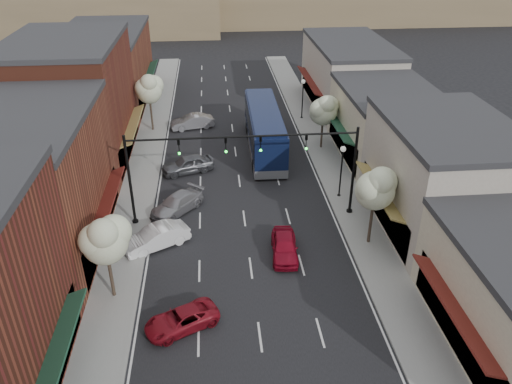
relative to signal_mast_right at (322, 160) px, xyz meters
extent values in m
plane|color=black|center=(-5.62, -8.00, -4.62)|extent=(160.00, 160.00, 0.00)
cube|color=gray|center=(-14.02, 10.50, -4.55)|extent=(2.80, 73.00, 0.15)
cube|color=gray|center=(2.78, 10.50, -4.55)|extent=(2.80, 73.00, 0.15)
cube|color=gray|center=(-12.62, 10.50, -4.55)|extent=(0.25, 73.00, 0.17)
cube|color=gray|center=(1.38, 10.50, -4.55)|extent=(0.25, 73.00, 0.17)
cube|color=#1A432E|center=(-14.92, -16.00, -1.52)|extent=(1.07, 9.80, 0.49)
cube|color=brown|center=(-19.92, -2.00, -0.12)|extent=(9.00, 14.00, 9.00)
cube|color=#2D2D30|center=(-19.92, -2.00, 4.58)|extent=(9.20, 14.10, 0.40)
cube|color=black|center=(-15.72, -2.00, -3.02)|extent=(0.60, 11.90, 2.60)
cube|color=#5E1B15|center=(-14.92, -2.00, -1.52)|extent=(1.07, 9.80, 0.49)
cube|color=brown|center=(-19.92, 12.00, 0.63)|extent=(9.00, 14.00, 10.50)
cube|color=#2D2D30|center=(-19.92, 12.00, 6.08)|extent=(9.20, 14.10, 0.40)
cube|color=black|center=(-15.72, 12.00, -3.02)|extent=(0.60, 11.90, 2.60)
cube|color=olive|center=(-14.92, 12.00, -1.52)|extent=(1.07, 9.80, 0.49)
cube|color=brown|center=(-19.92, 28.00, -0.62)|extent=(9.00, 18.00, 8.00)
cube|color=#2D2D30|center=(-19.92, 28.00, 3.58)|extent=(9.20, 18.10, 0.40)
cube|color=black|center=(-15.72, 28.00, -3.02)|extent=(0.60, 15.30, 2.60)
cube|color=#1A432E|center=(-14.92, 28.00, -1.52)|extent=(1.07, 12.60, 0.49)
cube|color=black|center=(4.48, -14.00, -3.02)|extent=(0.60, 10.20, 2.60)
cube|color=#5E1B15|center=(3.68, -14.00, -1.52)|extent=(1.07, 8.40, 0.49)
cube|color=#B5A99B|center=(8.18, -2.00, -0.87)|extent=(8.00, 12.00, 7.50)
cube|color=#2D2D30|center=(8.18, -2.00, 3.08)|extent=(8.20, 12.10, 0.40)
cube|color=black|center=(4.48, -2.00, -3.02)|extent=(0.60, 10.20, 2.60)
cube|color=olive|center=(3.68, -2.00, -1.52)|extent=(1.07, 8.40, 0.49)
cube|color=beige|center=(8.18, 10.00, -1.62)|extent=(8.00, 12.00, 6.00)
cube|color=#2D2D30|center=(8.18, 10.00, 1.58)|extent=(8.20, 12.10, 0.40)
cube|color=black|center=(4.48, 10.00, -3.02)|extent=(0.60, 10.20, 2.60)
cube|color=#1A432E|center=(3.68, 10.00, -1.52)|extent=(1.07, 8.40, 0.49)
cube|color=#B5A99B|center=(8.18, 24.00, -1.12)|extent=(8.00, 16.00, 7.00)
cube|color=#2D2D30|center=(8.18, 24.00, 2.58)|extent=(8.20, 16.10, 0.40)
cube|color=black|center=(4.48, 24.00, -3.02)|extent=(0.60, 13.60, 2.60)
cube|color=#5E1B15|center=(3.68, 24.00, -1.52)|extent=(1.07, 11.20, 0.49)
cube|color=#7A6647|center=(-30.62, 70.00, -0.62)|extent=(50.00, 20.00, 8.00)
cylinder|color=black|center=(2.38, 0.00, -4.47)|extent=(0.44, 0.44, 0.30)
cylinder|color=black|center=(2.38, 0.00, -1.12)|extent=(0.20, 0.20, 7.00)
cylinder|color=black|center=(-1.62, 0.00, 1.98)|extent=(8.00, 0.14, 0.14)
imported|color=black|center=(-1.22, 0.00, 1.38)|extent=(0.18, 0.46, 1.10)
sphere|color=#19E533|center=(-1.22, -0.12, 0.96)|extent=(0.18, 0.18, 0.18)
imported|color=black|center=(-4.42, 0.00, 1.38)|extent=(0.18, 0.46, 1.10)
sphere|color=#19E533|center=(-4.42, -0.12, 0.96)|extent=(0.18, 0.18, 0.18)
cylinder|color=black|center=(-13.62, 0.00, -4.47)|extent=(0.44, 0.44, 0.30)
cylinder|color=black|center=(-13.62, 0.00, -1.12)|extent=(0.20, 0.20, 7.00)
cylinder|color=black|center=(-9.62, 0.00, 1.98)|extent=(8.00, 0.14, 0.14)
imported|color=black|center=(-10.02, 0.00, 1.38)|extent=(0.18, 0.46, 1.10)
sphere|color=#19E533|center=(-10.02, -0.12, 0.96)|extent=(0.18, 0.18, 0.18)
imported|color=black|center=(-6.82, 0.00, 1.38)|extent=(0.18, 0.46, 1.10)
sphere|color=#19E533|center=(-6.82, -0.12, 0.96)|extent=(0.18, 0.18, 0.18)
cylinder|color=#47382B|center=(2.68, -4.00, -2.77)|extent=(0.20, 0.20, 3.71)
sphere|color=beige|center=(2.68, -4.00, -0.45)|extent=(2.60, 2.60, 2.60)
sphere|color=beige|center=(3.18, -3.70, 0.02)|extent=(2.00, 2.00, 2.00)
sphere|color=beige|center=(2.28, -4.30, -0.10)|extent=(1.90, 1.90, 1.90)
sphere|color=beige|center=(2.78, -4.50, 0.48)|extent=(1.70, 1.70, 1.70)
cylinder|color=#47382B|center=(2.68, 12.00, -2.96)|extent=(0.20, 0.20, 3.33)
sphere|color=beige|center=(2.68, 12.00, -0.88)|extent=(2.60, 2.60, 2.60)
sphere|color=beige|center=(3.18, 12.30, -0.46)|extent=(2.00, 2.00, 2.00)
sphere|color=beige|center=(2.28, 11.70, -0.57)|extent=(1.90, 1.90, 1.90)
sphere|color=beige|center=(2.78, 11.50, -0.05)|extent=(1.70, 1.70, 1.70)
cylinder|color=#47382B|center=(-13.92, -8.00, -2.86)|extent=(0.20, 0.20, 3.52)
sphere|color=beige|center=(-13.92, -8.00, -0.66)|extent=(2.60, 2.60, 2.60)
sphere|color=beige|center=(-13.42, -7.70, -0.22)|extent=(2.00, 2.00, 2.00)
sphere|color=beige|center=(-14.32, -8.30, -0.33)|extent=(1.90, 1.90, 1.90)
sphere|color=beige|center=(-13.82, -8.50, 0.22)|extent=(1.70, 1.70, 1.70)
cylinder|color=#47382B|center=(-13.92, 18.00, -2.70)|extent=(0.20, 0.20, 3.84)
sphere|color=beige|center=(-13.92, 18.00, -0.30)|extent=(2.60, 2.60, 2.60)
sphere|color=beige|center=(-13.42, 18.30, 0.18)|extent=(2.00, 2.00, 2.00)
sphere|color=beige|center=(-14.32, 17.70, 0.06)|extent=(1.90, 1.90, 1.90)
sphere|color=beige|center=(-13.82, 17.50, 0.66)|extent=(1.70, 1.70, 1.70)
cylinder|color=black|center=(2.18, 2.50, -4.52)|extent=(0.28, 0.28, 0.20)
cylinder|color=black|center=(2.18, 2.50, -2.62)|extent=(0.12, 0.12, 4.00)
sphere|color=white|center=(2.18, 2.50, -0.40)|extent=(0.44, 0.44, 0.44)
cylinder|color=black|center=(2.18, 20.00, -4.52)|extent=(0.28, 0.28, 0.20)
cylinder|color=black|center=(2.18, 20.00, -2.62)|extent=(0.12, 0.12, 4.00)
sphere|color=white|center=(2.18, 20.00, -0.40)|extent=(0.44, 0.44, 0.44)
cube|color=#0E183A|center=(-2.83, 12.23, -2.47)|extent=(3.00, 13.23, 3.40)
cube|color=#595B60|center=(-2.83, 12.23, -4.02)|extent=(3.02, 13.25, 0.77)
cube|color=black|center=(-2.83, 12.23, -1.98)|extent=(3.05, 12.18, 1.21)
cube|color=#0E183A|center=(-2.83, 12.23, -0.72)|extent=(2.77, 12.70, 0.28)
cube|color=black|center=(-2.90, 5.68, -1.76)|extent=(2.29, 0.10, 1.32)
cylinder|color=black|center=(-4.18, 7.63, -4.05)|extent=(0.36, 1.15, 1.14)
cylinder|color=black|center=(-1.58, 7.60, -4.05)|extent=(0.36, 1.15, 1.14)
cylinder|color=black|center=(-4.09, 16.43, -4.05)|extent=(0.36, 1.15, 1.14)
cylinder|color=black|center=(-1.49, 16.40, -4.05)|extent=(0.36, 1.15, 1.14)
cylinder|color=black|center=(-4.10, 14.89, -4.05)|extent=(0.36, 1.15, 1.14)
cylinder|color=black|center=(-1.51, 14.86, -4.05)|extent=(0.36, 1.15, 1.14)
imported|color=maroon|center=(-3.29, -4.81, -3.91)|extent=(2.00, 4.30, 1.42)
imported|color=maroon|center=(-9.82, -10.90, -4.05)|extent=(4.50, 3.47, 1.13)
imported|color=white|center=(-11.82, -3.05, -3.87)|extent=(4.75, 3.56, 1.50)
imported|color=#97969B|center=(-10.63, 1.45, -3.94)|extent=(4.54, 4.81, 1.37)
imported|color=#505257|center=(-10.01, 8.05, -3.85)|extent=(4.87, 3.15, 1.54)
imported|color=#A3A3A8|center=(-9.82, 18.30, -3.88)|extent=(4.73, 2.54, 1.48)
camera|label=1|loc=(-7.62, -31.50, 15.34)|focal=35.00mm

